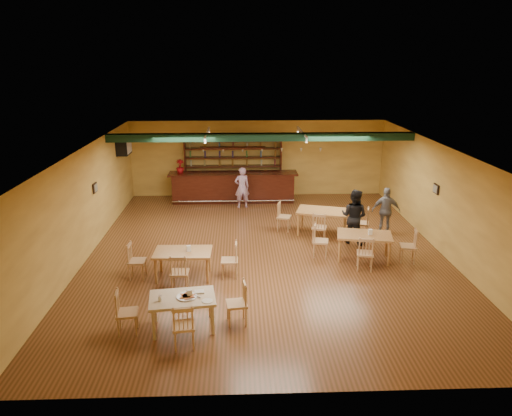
{
  "coord_description": "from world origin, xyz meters",
  "views": [
    {
      "loc": [
        -0.77,
        -12.58,
        5.35
      ],
      "look_at": [
        -0.26,
        0.6,
        1.15
      ],
      "focal_mm": 33.33,
      "sensor_mm": 36.0,
      "label": 1
    }
  ],
  "objects_px": {
    "bar_counter": "(233,187)",
    "dining_table_d": "(364,247)",
    "dining_table_b": "(322,222)",
    "patron_right_a": "(354,216)",
    "patron_bar": "(242,187)",
    "near_table": "(183,312)",
    "dining_table_c": "(183,264)"
  },
  "relations": [
    {
      "from": "dining_table_c",
      "to": "patron_right_a",
      "type": "relative_size",
      "value": 0.86
    },
    {
      "from": "patron_bar",
      "to": "patron_right_a",
      "type": "bearing_deg",
      "value": 119.7
    },
    {
      "from": "dining_table_d",
      "to": "patron_right_a",
      "type": "bearing_deg",
      "value": 101.94
    },
    {
      "from": "dining_table_d",
      "to": "patron_bar",
      "type": "xyz_separation_m",
      "value": [
        -3.3,
        4.88,
        0.4
      ]
    },
    {
      "from": "dining_table_b",
      "to": "patron_bar",
      "type": "height_order",
      "value": "patron_bar"
    },
    {
      "from": "dining_table_b",
      "to": "near_table",
      "type": "distance_m",
      "value": 6.58
    },
    {
      "from": "near_table",
      "to": "patron_right_a",
      "type": "relative_size",
      "value": 0.8
    },
    {
      "from": "bar_counter",
      "to": "patron_bar",
      "type": "height_order",
      "value": "patron_bar"
    },
    {
      "from": "near_table",
      "to": "patron_right_a",
      "type": "distance_m",
      "value": 6.5
    },
    {
      "from": "dining_table_b",
      "to": "patron_right_a",
      "type": "bearing_deg",
      "value": -28.57
    },
    {
      "from": "bar_counter",
      "to": "dining_table_c",
      "type": "relative_size",
      "value": 3.44
    },
    {
      "from": "patron_right_a",
      "to": "dining_table_b",
      "type": "bearing_deg",
      "value": -9.93
    },
    {
      "from": "patron_bar",
      "to": "dining_table_b",
      "type": "bearing_deg",
      "value": 118.81
    },
    {
      "from": "dining_table_d",
      "to": "patron_bar",
      "type": "height_order",
      "value": "patron_bar"
    },
    {
      "from": "dining_table_c",
      "to": "near_table",
      "type": "relative_size",
      "value": 1.08
    },
    {
      "from": "dining_table_c",
      "to": "patron_bar",
      "type": "relative_size",
      "value": 0.93
    },
    {
      "from": "bar_counter",
      "to": "dining_table_d",
      "type": "xyz_separation_m",
      "value": [
        3.63,
        -5.71,
        -0.2
      ]
    },
    {
      "from": "bar_counter",
      "to": "patron_bar",
      "type": "xyz_separation_m",
      "value": [
        0.33,
        -0.83,
        0.2
      ]
    },
    {
      "from": "bar_counter",
      "to": "near_table",
      "type": "xyz_separation_m",
      "value": [
        -0.97,
        -9.06,
        -0.21
      ]
    },
    {
      "from": "dining_table_b",
      "to": "dining_table_d",
      "type": "xyz_separation_m",
      "value": [
        0.81,
        -2.03,
        -0.02
      ]
    },
    {
      "from": "bar_counter",
      "to": "dining_table_c",
      "type": "distance_m",
      "value": 6.8
    },
    {
      "from": "dining_table_b",
      "to": "dining_table_d",
      "type": "distance_m",
      "value": 2.18
    },
    {
      "from": "patron_bar",
      "to": "dining_table_c",
      "type": "bearing_deg",
      "value": 62.92
    },
    {
      "from": "dining_table_c",
      "to": "dining_table_d",
      "type": "distance_m",
      "value": 4.94
    },
    {
      "from": "bar_counter",
      "to": "dining_table_c",
      "type": "xyz_separation_m",
      "value": [
        -1.21,
        -6.68,
        -0.21
      ]
    },
    {
      "from": "dining_table_b",
      "to": "dining_table_c",
      "type": "height_order",
      "value": "dining_table_b"
    },
    {
      "from": "bar_counter",
      "to": "dining_table_d",
      "type": "distance_m",
      "value": 6.77
    },
    {
      "from": "patron_bar",
      "to": "patron_right_a",
      "type": "height_order",
      "value": "patron_right_a"
    },
    {
      "from": "dining_table_b",
      "to": "dining_table_c",
      "type": "distance_m",
      "value": 5.03
    },
    {
      "from": "dining_table_c",
      "to": "near_table",
      "type": "height_order",
      "value": "dining_table_c"
    },
    {
      "from": "dining_table_b",
      "to": "dining_table_c",
      "type": "bearing_deg",
      "value": -126.93
    },
    {
      "from": "dining_table_b",
      "to": "near_table",
      "type": "xyz_separation_m",
      "value": [
        -3.79,
        -5.38,
        -0.03
      ]
    }
  ]
}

